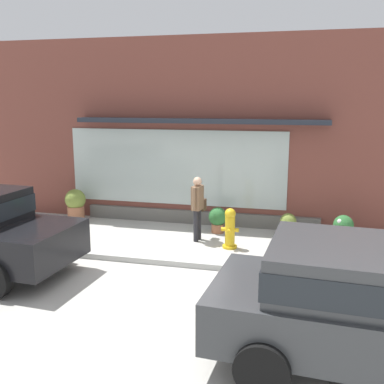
{
  "coord_description": "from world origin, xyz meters",
  "views": [
    {
      "loc": [
        2.68,
        -8.64,
        3.37
      ],
      "look_at": [
        0.24,
        1.2,
        1.26
      ],
      "focal_mm": 42.06,
      "sensor_mm": 36.0,
      "label": 1
    }
  ],
  "objects_px": {
    "fire_hydrant": "(230,228)",
    "pedestrian_with_handbag": "(198,204)",
    "potted_plant_by_entrance": "(218,219)",
    "parked_car_dark_gray": "(375,302)",
    "potted_plant_corner_tall": "(343,229)",
    "potted_plant_near_hydrant": "(288,224)",
    "potted_plant_window_center": "(76,203)"
  },
  "relations": [
    {
      "from": "potted_plant_by_entrance",
      "to": "potted_plant_corner_tall",
      "type": "bearing_deg",
      "value": -1.67
    },
    {
      "from": "parked_car_dark_gray",
      "to": "potted_plant_by_entrance",
      "type": "distance_m",
      "value": 6.17
    },
    {
      "from": "potted_plant_by_entrance",
      "to": "potted_plant_corner_tall",
      "type": "xyz_separation_m",
      "value": [
        3.05,
        -0.09,
        -0.04
      ]
    },
    {
      "from": "pedestrian_with_handbag",
      "to": "potted_plant_near_hydrant",
      "type": "height_order",
      "value": "pedestrian_with_handbag"
    },
    {
      "from": "parked_car_dark_gray",
      "to": "potted_plant_corner_tall",
      "type": "distance_m",
      "value": 5.32
    },
    {
      "from": "fire_hydrant",
      "to": "pedestrian_with_handbag",
      "type": "height_order",
      "value": "pedestrian_with_handbag"
    },
    {
      "from": "pedestrian_with_handbag",
      "to": "potted_plant_corner_tall",
      "type": "xyz_separation_m",
      "value": [
        3.4,
        0.64,
        -0.57
      ]
    },
    {
      "from": "fire_hydrant",
      "to": "potted_plant_near_hydrant",
      "type": "relative_size",
      "value": 1.53
    },
    {
      "from": "fire_hydrant",
      "to": "potted_plant_near_hydrant",
      "type": "xyz_separation_m",
      "value": [
        1.27,
        1.13,
        -0.13
      ]
    },
    {
      "from": "potted_plant_by_entrance",
      "to": "parked_car_dark_gray",
      "type": "bearing_deg",
      "value": -60.97
    },
    {
      "from": "potted_plant_corner_tall",
      "to": "fire_hydrant",
      "type": "bearing_deg",
      "value": -157.99
    },
    {
      "from": "parked_car_dark_gray",
      "to": "potted_plant_by_entrance",
      "type": "bearing_deg",
      "value": 122.91
    },
    {
      "from": "fire_hydrant",
      "to": "pedestrian_with_handbag",
      "type": "relative_size",
      "value": 0.6
    },
    {
      "from": "potted_plant_near_hydrant",
      "to": "potted_plant_by_entrance",
      "type": "relative_size",
      "value": 0.93
    },
    {
      "from": "fire_hydrant",
      "to": "parked_car_dark_gray",
      "type": "relative_size",
      "value": 0.21
    },
    {
      "from": "potted_plant_near_hydrant",
      "to": "potted_plant_window_center",
      "type": "bearing_deg",
      "value": 177.61
    },
    {
      "from": "parked_car_dark_gray",
      "to": "potted_plant_window_center",
      "type": "bearing_deg",
      "value": 145.49
    },
    {
      "from": "parked_car_dark_gray",
      "to": "fire_hydrant",
      "type": "bearing_deg",
      "value": 124.18
    },
    {
      "from": "fire_hydrant",
      "to": "potted_plant_near_hydrant",
      "type": "height_order",
      "value": "fire_hydrant"
    },
    {
      "from": "pedestrian_with_handbag",
      "to": "potted_plant_window_center",
      "type": "relative_size",
      "value": 1.77
    },
    {
      "from": "fire_hydrant",
      "to": "potted_plant_window_center",
      "type": "xyz_separation_m",
      "value": [
        -4.62,
        1.38,
        0.01
      ]
    },
    {
      "from": "potted_plant_by_entrance",
      "to": "potted_plant_corner_tall",
      "type": "distance_m",
      "value": 3.05
    },
    {
      "from": "fire_hydrant",
      "to": "potted_plant_window_center",
      "type": "relative_size",
      "value": 1.06
    },
    {
      "from": "parked_car_dark_gray",
      "to": "potted_plant_window_center",
      "type": "xyz_separation_m",
      "value": [
        -7.11,
        5.63,
        -0.44
      ]
    },
    {
      "from": "pedestrian_with_handbag",
      "to": "potted_plant_near_hydrant",
      "type": "relative_size",
      "value": 2.55
    },
    {
      "from": "fire_hydrant",
      "to": "potted_plant_window_center",
      "type": "bearing_deg",
      "value": 163.42
    },
    {
      "from": "pedestrian_with_handbag",
      "to": "fire_hydrant",
      "type": "bearing_deg",
      "value": -105.19
    },
    {
      "from": "parked_car_dark_gray",
      "to": "potted_plant_window_center",
      "type": "height_order",
      "value": "parked_car_dark_gray"
    },
    {
      "from": "pedestrian_with_handbag",
      "to": "parked_car_dark_gray",
      "type": "bearing_deg",
      "value": -134.93
    },
    {
      "from": "fire_hydrant",
      "to": "pedestrian_with_handbag",
      "type": "bearing_deg",
      "value": 155.42
    },
    {
      "from": "potted_plant_near_hydrant",
      "to": "potted_plant_window_center",
      "type": "xyz_separation_m",
      "value": [
        -5.89,
        0.25,
        0.13
      ]
    },
    {
      "from": "fire_hydrant",
      "to": "potted_plant_by_entrance",
      "type": "distance_m",
      "value": 1.23
    }
  ]
}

